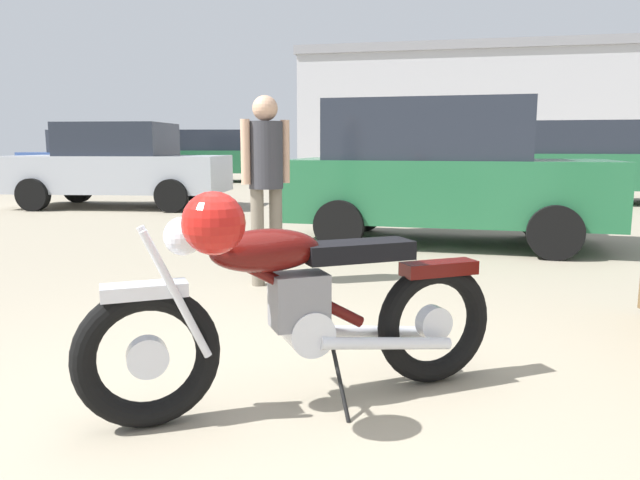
{
  "coord_description": "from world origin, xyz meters",
  "views": [
    {
      "loc": [
        0.67,
        -2.45,
        1.24
      ],
      "look_at": [
        0.06,
        0.9,
        0.69
      ],
      "focal_mm": 33.16,
      "sensor_mm": 36.0,
      "label": 1
    }
  ],
  "objects_px": {
    "bystander": "(266,170)",
    "white_estate_far": "(94,159)",
    "dark_sedan_left": "(420,162)",
    "pale_sedan_back": "(218,154)",
    "silver_sedan_mid": "(119,165)",
    "blue_hatchback_right": "(605,159)",
    "red_hatchback_near": "(440,171)",
    "vintage_motorcycle": "(294,306)"
  },
  "relations": [
    {
      "from": "white_estate_far",
      "to": "pale_sedan_back",
      "type": "relative_size",
      "value": 0.9
    },
    {
      "from": "pale_sedan_back",
      "to": "bystander",
      "type": "bearing_deg",
      "value": 101.66
    },
    {
      "from": "red_hatchback_near",
      "to": "dark_sedan_left",
      "type": "bearing_deg",
      "value": 96.72
    },
    {
      "from": "blue_hatchback_right",
      "to": "dark_sedan_left",
      "type": "bearing_deg",
      "value": -15.01
    },
    {
      "from": "silver_sedan_mid",
      "to": "pale_sedan_back",
      "type": "xyz_separation_m",
      "value": [
        -0.99,
        8.41,
        0.1
      ]
    },
    {
      "from": "blue_hatchback_right",
      "to": "white_estate_far",
      "type": "height_order",
      "value": "blue_hatchback_right"
    },
    {
      "from": "red_hatchback_near",
      "to": "blue_hatchback_right",
      "type": "bearing_deg",
      "value": 63.52
    },
    {
      "from": "bystander",
      "to": "silver_sedan_mid",
      "type": "height_order",
      "value": "silver_sedan_mid"
    },
    {
      "from": "bystander",
      "to": "dark_sedan_left",
      "type": "bearing_deg",
      "value": -47.44
    },
    {
      "from": "bystander",
      "to": "white_estate_far",
      "type": "height_order",
      "value": "white_estate_far"
    },
    {
      "from": "white_estate_far",
      "to": "dark_sedan_left",
      "type": "bearing_deg",
      "value": 2.6
    },
    {
      "from": "silver_sedan_mid",
      "to": "red_hatchback_near",
      "type": "bearing_deg",
      "value": -33.64
    },
    {
      "from": "dark_sedan_left",
      "to": "blue_hatchback_right",
      "type": "height_order",
      "value": "blue_hatchback_right"
    },
    {
      "from": "silver_sedan_mid",
      "to": "vintage_motorcycle",
      "type": "bearing_deg",
      "value": -61.94
    },
    {
      "from": "blue_hatchback_right",
      "to": "red_hatchback_near",
      "type": "xyz_separation_m",
      "value": [
        -3.58,
        -6.08,
        -0.02
      ]
    },
    {
      "from": "vintage_motorcycle",
      "to": "bystander",
      "type": "distance_m",
      "value": 2.59
    },
    {
      "from": "vintage_motorcycle",
      "to": "dark_sedan_left",
      "type": "relative_size",
      "value": 0.43
    },
    {
      "from": "vintage_motorcycle",
      "to": "dark_sedan_left",
      "type": "xyz_separation_m",
      "value": [
        0.4,
        12.28,
        0.34
      ]
    },
    {
      "from": "bystander",
      "to": "silver_sedan_mid",
      "type": "xyz_separation_m",
      "value": [
        -4.69,
        5.96,
        -0.18
      ]
    },
    {
      "from": "bystander",
      "to": "pale_sedan_back",
      "type": "distance_m",
      "value": 15.45
    },
    {
      "from": "silver_sedan_mid",
      "to": "white_estate_far",
      "type": "height_order",
      "value": "same"
    },
    {
      "from": "white_estate_far",
      "to": "pale_sedan_back",
      "type": "xyz_separation_m",
      "value": [
        2.55,
        3.44,
        0.1
      ]
    },
    {
      "from": "pale_sedan_back",
      "to": "blue_hatchback_right",
      "type": "bearing_deg",
      "value": 142.25
    },
    {
      "from": "bystander",
      "to": "dark_sedan_left",
      "type": "relative_size",
      "value": 0.38
    },
    {
      "from": "vintage_motorcycle",
      "to": "silver_sedan_mid",
      "type": "relative_size",
      "value": 0.42
    },
    {
      "from": "vintage_motorcycle",
      "to": "blue_hatchback_right",
      "type": "relative_size",
      "value": 0.39
    },
    {
      "from": "vintage_motorcycle",
      "to": "bystander",
      "type": "relative_size",
      "value": 1.11
    },
    {
      "from": "red_hatchback_near",
      "to": "white_estate_far",
      "type": "height_order",
      "value": "red_hatchback_near"
    },
    {
      "from": "dark_sedan_left",
      "to": "pale_sedan_back",
      "type": "relative_size",
      "value": 0.87
    },
    {
      "from": "silver_sedan_mid",
      "to": "red_hatchback_near",
      "type": "height_order",
      "value": "red_hatchback_near"
    },
    {
      "from": "dark_sedan_left",
      "to": "red_hatchback_near",
      "type": "xyz_separation_m",
      "value": [
        0.35,
        -7.29,
        0.08
      ]
    },
    {
      "from": "vintage_motorcycle",
      "to": "dark_sedan_left",
      "type": "bearing_deg",
      "value": -122.66
    },
    {
      "from": "silver_sedan_mid",
      "to": "blue_hatchback_right",
      "type": "distance_m",
      "value": 10.18
    },
    {
      "from": "dark_sedan_left",
      "to": "white_estate_far",
      "type": "xyz_separation_m",
      "value": [
        -9.42,
        1.06,
        0.0
      ]
    },
    {
      "from": "vintage_motorcycle",
      "to": "bystander",
      "type": "height_order",
      "value": "bystander"
    },
    {
      "from": "red_hatchback_near",
      "to": "vintage_motorcycle",
      "type": "bearing_deg",
      "value": -94.56
    },
    {
      "from": "vintage_motorcycle",
      "to": "dark_sedan_left",
      "type": "distance_m",
      "value": 12.29
    },
    {
      "from": "dark_sedan_left",
      "to": "red_hatchback_near",
      "type": "height_order",
      "value": "red_hatchback_near"
    },
    {
      "from": "vintage_motorcycle",
      "to": "blue_hatchback_right",
      "type": "distance_m",
      "value": 11.9
    },
    {
      "from": "bystander",
      "to": "white_estate_far",
      "type": "xyz_separation_m",
      "value": [
        -8.23,
        10.93,
        -0.18
      ]
    },
    {
      "from": "pale_sedan_back",
      "to": "dark_sedan_left",
      "type": "bearing_deg",
      "value": 136.91
    },
    {
      "from": "dark_sedan_left",
      "to": "pale_sedan_back",
      "type": "bearing_deg",
      "value": 142.59
    }
  ]
}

